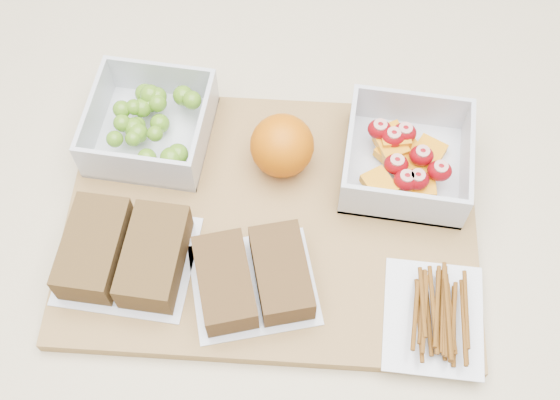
% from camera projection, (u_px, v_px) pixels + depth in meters
% --- Properties ---
extents(counter, '(1.20, 0.90, 0.90)m').
position_uv_depth(counter, '(281.00, 338.00, 1.14)').
color(counter, beige).
rests_on(counter, ground).
extents(cutting_board, '(0.45, 0.34, 0.02)m').
position_uv_depth(cutting_board, '(271.00, 220.00, 0.73)').
color(cutting_board, olive).
rests_on(cutting_board, counter).
extents(grape_container, '(0.12, 0.12, 0.05)m').
position_uv_depth(grape_container, '(151.00, 124.00, 0.75)').
color(grape_container, silver).
rests_on(grape_container, cutting_board).
extents(fruit_container, '(0.13, 0.13, 0.05)m').
position_uv_depth(fruit_container, '(405.00, 159.00, 0.73)').
color(fruit_container, silver).
rests_on(fruit_container, cutting_board).
extents(orange, '(0.07, 0.07, 0.07)m').
position_uv_depth(orange, '(282.00, 146.00, 0.72)').
color(orange, '#CF5F04').
rests_on(orange, cutting_board).
extents(sandwich_bag_left, '(0.13, 0.12, 0.04)m').
position_uv_depth(sandwich_bag_left, '(124.00, 253.00, 0.68)').
color(sandwich_bag_left, silver).
rests_on(sandwich_bag_left, cutting_board).
extents(sandwich_bag_center, '(0.15, 0.14, 0.04)m').
position_uv_depth(sandwich_bag_center, '(253.00, 278.00, 0.67)').
color(sandwich_bag_center, silver).
rests_on(sandwich_bag_center, cutting_board).
extents(pretzel_bag, '(0.10, 0.12, 0.03)m').
position_uv_depth(pretzel_bag, '(436.00, 313.00, 0.66)').
color(pretzel_bag, silver).
rests_on(pretzel_bag, cutting_board).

